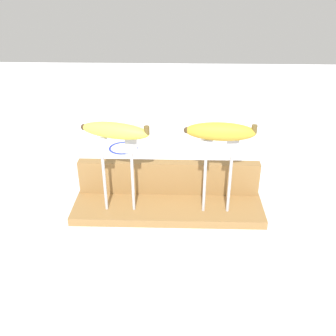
{
  "coord_description": "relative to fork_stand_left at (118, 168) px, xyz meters",
  "views": [
    {
      "loc": [
        0.02,
        -0.81,
        0.56
      ],
      "look_at": [
        0.0,
        0.0,
        0.12
      ],
      "focal_mm": 42.53,
      "sensor_mm": 36.0,
      "label": 1
    }
  ],
  "objects": [
    {
      "name": "banana_raised_right",
      "position": [
        0.23,
        0.0,
        0.09
      ],
      "size": [
        0.16,
        0.05,
        0.04
      ],
      "color": "gold",
      "rests_on": "fork_stand_right"
    },
    {
      "name": "wooden_board",
      "position": [
        0.11,
        0.02,
        -0.12
      ],
      "size": [
        0.46,
        0.14,
        0.02
      ],
      "primitive_type": "cube",
      "color": "olive",
      "rests_on": "ground"
    },
    {
      "name": "banana_chunk_near",
      "position": [
        -0.04,
        0.15,
        -0.11
      ],
      "size": [
        0.06,
        0.06,
        0.04
      ],
      "color": "gold",
      "rests_on": "ground"
    },
    {
      "name": "board_backstop",
      "position": [
        0.11,
        0.08,
        -0.07
      ],
      "size": [
        0.45,
        0.03,
        0.09
      ],
      "primitive_type": "cube",
      "color": "olive",
      "rests_on": "wooden_board"
    },
    {
      "name": "fork_fallen_far",
      "position": [
        0.35,
        0.33,
        -0.13
      ],
      "size": [
        0.17,
        0.12,
        0.01
      ],
      "color": "#B2B2B7",
      "rests_on": "ground"
    },
    {
      "name": "fork_stand_right",
      "position": [
        0.23,
        0.0,
        -0.0
      ],
      "size": [
        0.08,
        0.01,
        0.18
      ],
      "color": "#B2B2B7",
      "rests_on": "wooden_board"
    },
    {
      "name": "fork_fallen_near",
      "position": [
        0.07,
        0.27,
        -0.13
      ],
      "size": [
        0.18,
        0.07,
        0.01
      ],
      "color": "#B2B2B7",
      "rests_on": "ground"
    },
    {
      "name": "ground_plane",
      "position": [
        0.11,
        0.02,
        -0.13
      ],
      "size": [
        3.0,
        3.0,
        0.0
      ],
      "primitive_type": "plane",
      "color": "silver"
    },
    {
      "name": "banana_raised_left",
      "position": [
        -0.0,
        0.0,
        0.09
      ],
      "size": [
        0.16,
        0.08,
        0.04
      ],
      "color": "#DBD147",
      "rests_on": "fork_stand_left"
    },
    {
      "name": "wire_coil",
      "position": [
        -0.04,
        0.38,
        -0.13
      ],
      "size": [
        0.09,
        0.09,
        0.01
      ],
      "primitive_type": "torus",
      "color": "#1E2DA5",
      "rests_on": "ground"
    },
    {
      "name": "fork_stand_left",
      "position": [
        0.0,
        0.0,
        0.0
      ],
      "size": [
        0.09,
        0.01,
        0.19
      ],
      "color": "#B2B2B7",
      "rests_on": "wooden_board"
    }
  ]
}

